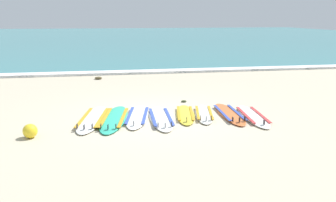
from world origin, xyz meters
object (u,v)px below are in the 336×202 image
Objects in this scene: surfboard_3 at (161,118)px; surfboard_4 at (185,114)px; surfboard_6 at (229,114)px; surfboard_5 at (204,114)px; surfboard_7 at (253,116)px; beach_ball at (30,131)px; surfboard_1 at (114,119)px; surfboard_2 at (137,116)px; surfboard_0 at (93,119)px.

surfboard_3 is 1.16× the size of surfboard_4.
surfboard_6 is (1.18, -0.15, 0.00)m from surfboard_4.
surfboard_3 and surfboard_4 have the same top height.
surfboard_4 is at bearing 175.15° from surfboard_5.
beach_ball reaches higher than surfboard_7.
surfboard_1 and surfboard_6 have the same top height.
surfboard_3 is 1.18× the size of surfboard_5.
surfboard_2 is (0.60, 0.10, -0.00)m from surfboard_1.
beach_ball is at bearing -163.41° from surfboard_3.
surfboard_2 is 1.18× the size of surfboard_5.
surfboard_3 is (0.58, -0.25, 0.00)m from surfboard_2.
surfboard_6 is (3.07, -0.08, 0.00)m from surfboard_1.
surfboard_2 is 1.79m from surfboard_5.
surfboard_7 is at bearing 7.00° from beach_ball.
surfboard_3 is at bearing -8.14° from surfboard_0.
surfboard_0 is 8.21× the size of beach_ball.
surfboard_2 is at bearing 156.45° from surfboard_3.
surfboard_5 and surfboard_7 have the same top height.
surfboard_1 is 2.13m from beach_ball.
surfboard_6 is 5.01m from beach_ball.
surfboard_1 is 1.20m from surfboard_3.
surfboard_1 is 1.14× the size of surfboard_6.
surfboard_3 is (1.73, -0.25, 0.00)m from surfboard_0.
surfboard_4 is at bearing -0.44° from surfboard_0.
surfboard_0 and surfboard_2 have the same top height.
surfboard_0 is 1.74m from surfboard_3.
surfboard_3 is 1.88m from surfboard_6.
surfboard_3 is 0.74m from surfboard_4.
beach_ball reaches higher than surfboard_4.
surfboard_1 is 3.62m from surfboard_7.
surfboard_6 is 0.62m from surfboard_7.
surfboard_3 is at bearing -177.63° from surfboard_6.
beach_ball is at bearing -138.55° from surfboard_0.
surfboard_6 is 7.17× the size of beach_ball.
surfboard_1 is at bearing -170.48° from surfboard_2.
surfboard_3 is at bearing -7.34° from surfboard_1.
surfboard_3 and surfboard_7 have the same top height.
surfboard_7 is (2.42, -0.23, -0.00)m from surfboard_3.
surfboard_1 and surfboard_7 have the same top height.
surfboard_6 is (1.88, 0.08, 0.00)m from surfboard_3.
surfboard_2 is at bearing 178.84° from surfboard_4.
surfboard_6 is at bearing -1.40° from surfboard_1.
surfboard_0 is at bearing 178.79° from surfboard_5.
beach_ball is (-3.73, -1.13, 0.12)m from surfboard_4.
surfboard_4 is 0.51m from surfboard_5.
surfboard_4 is (2.43, -0.02, -0.00)m from surfboard_0.
surfboard_0 and surfboard_7 have the same top height.
surfboard_1 is 8.20× the size of beach_ball.
surfboard_2 is 1.03× the size of surfboard_6.
surfboard_0 is 1.15× the size of surfboard_7.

